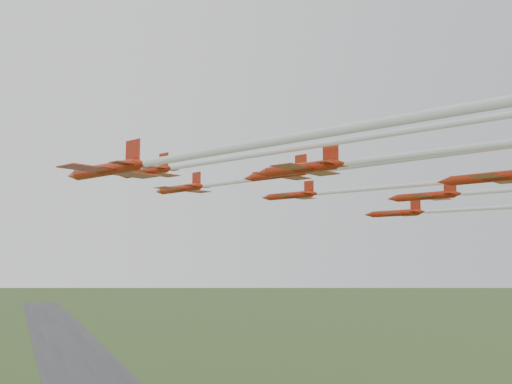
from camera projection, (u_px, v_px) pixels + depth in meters
name	position (u px, v px, depth m)	size (l,w,h in m)	color
runway	(85.00, 373.00, 253.00)	(38.00, 900.00, 0.04)	#303032
jet_lead	(259.00, 178.00, 79.54)	(29.06, 61.94, 2.85)	#AF260E
jet_row2_left	(229.00, 159.00, 62.43)	(26.67, 51.23, 2.47)	#AF260E
jet_row2_right	(387.00, 187.00, 81.70)	(31.58, 58.15, 2.64)	#AF260E
jet_row3_left	(242.00, 147.00, 41.84)	(31.40, 59.86, 2.86)	#AF260E
jet_row3_mid	(380.00, 162.00, 63.90)	(27.26, 54.58, 2.69)	#AF260E
jet_row3_right	(454.00, 210.00, 85.99)	(21.80, 40.58, 2.51)	#AF260E
jet_row4_left	(433.00, 152.00, 48.64)	(27.43, 51.09, 2.61)	#AF260E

